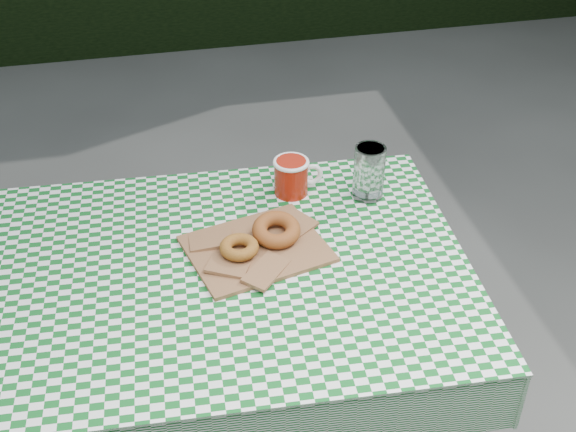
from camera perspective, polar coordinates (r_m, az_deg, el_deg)
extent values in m
cube|color=brown|center=(1.96, -6.06, -12.72)|extent=(1.24, 0.87, 0.75)
cube|color=#0D581D|center=(1.70, -6.85, -4.20)|extent=(1.26, 0.89, 0.01)
cube|color=#986E42|center=(1.74, -2.38, -2.40)|extent=(0.35, 0.31, 0.02)
torus|color=#A47122|center=(1.70, -3.69, -2.36)|extent=(0.09, 0.09, 0.03)
torus|color=brown|center=(1.75, -0.89, -1.05)|extent=(0.11, 0.11, 0.04)
cylinder|color=silver|center=(1.89, 6.10, 3.29)|extent=(0.09, 0.09, 0.14)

